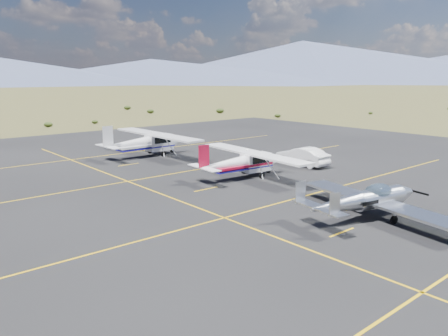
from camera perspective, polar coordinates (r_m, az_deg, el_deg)
name	(u,v)px	position (r m, az deg, el deg)	size (l,w,h in m)	color
ground	(322,205)	(26.91, 12.69, -4.80)	(1600.00, 1600.00, 0.00)	#383D1C
apron	(243,184)	(31.44, 2.49, -2.08)	(72.00, 72.00, 0.02)	black
aircraft_low_wing	(368,200)	(24.84, 18.24, -3.95)	(7.53, 10.39, 2.25)	#BBBDC2
aircraft_cessna	(242,162)	(32.94, 2.42, 0.84)	(6.79, 11.29, 2.85)	white
aircraft_plain	(146,142)	(42.47, -10.16, 3.39)	(7.56, 12.62, 3.21)	silver
sedan	(302,156)	(38.31, 10.16, 1.53)	(1.68, 4.81, 1.59)	white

